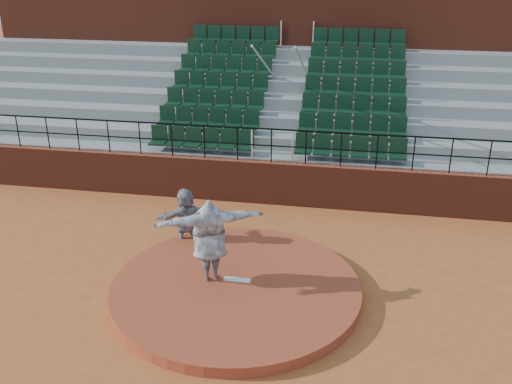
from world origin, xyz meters
TOP-DOWN VIEW (x-y plane):
  - ground at (0.00, 0.00)m, footprint 90.00×90.00m
  - pitchers_mound at (0.00, 0.00)m, footprint 5.50×5.50m
  - pitching_rubber at (0.00, 0.15)m, footprint 0.60×0.15m
  - boundary_wall at (0.00, 5.00)m, footprint 24.00×0.30m
  - wall_railing at (0.00, 5.00)m, footprint 24.04×0.05m
  - seating_deck at (0.00, 8.65)m, footprint 24.00×5.97m
  - press_box_facade at (0.00, 12.60)m, footprint 24.00×3.00m
  - pitcher at (-0.61, 0.16)m, footprint 2.42×1.55m
  - fielder at (-1.71, 1.97)m, footprint 1.46×1.20m

SIDE VIEW (x-z plane):
  - ground at x=0.00m, z-range 0.00..0.00m
  - pitchers_mound at x=0.00m, z-range 0.00..0.25m
  - pitching_rubber at x=0.00m, z-range 0.25..0.28m
  - boundary_wall at x=0.00m, z-range 0.00..1.30m
  - fielder at x=-1.71m, z-range 0.00..1.57m
  - pitcher at x=-0.61m, z-range 0.25..2.17m
  - seating_deck at x=0.00m, z-range -0.87..3.76m
  - wall_railing at x=0.00m, z-range 1.52..2.54m
  - press_box_facade at x=0.00m, z-range 0.00..7.10m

